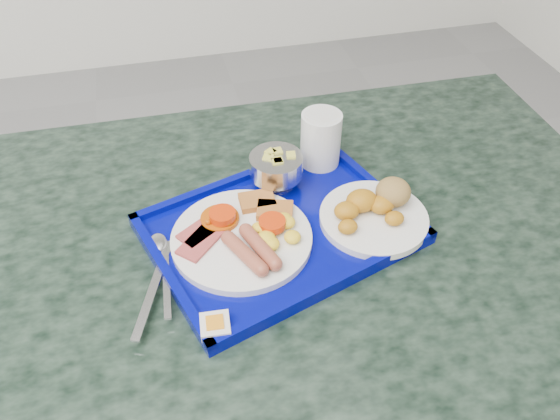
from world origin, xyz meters
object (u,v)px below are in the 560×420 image
Objects in this scene: fruit_bowl at (276,166)px; juice_cup at (321,138)px; bread_plate at (375,210)px; main_plate at (247,234)px; tray at (280,230)px; table at (283,308)px.

juice_cup is at bearing 26.30° from fruit_bowl.
bread_plate is 1.75× the size of juice_cup.
fruit_bowl is at bearing 57.04° from main_plate.
bread_plate is at bearing -5.20° from tray.
main_plate is at bearing -122.96° from fruit_bowl.
juice_cup is at bearing 53.44° from tray.
main_plate is at bearing -167.43° from tray.
tray is at bearing 141.45° from table.
bread_plate reaches higher than tray.
fruit_bowl reaches higher than bread_plate.
table is 0.33m from juice_cup.
tray is 5.15× the size of fruit_bowl.
table is 0.23m from main_plate.
juice_cup is at bearing 44.12° from main_plate.
table is 0.20m from tray.
table is 2.59× the size of tray.
bread_plate is (0.15, -0.01, 0.23)m from table.
bread_plate is 0.18m from juice_cup.
bread_plate is at bearing -41.51° from fruit_bowl.
tray is at bearing -126.56° from juice_cup.
table is 6.95× the size of bread_plate.
bread_plate is at bearing -0.39° from main_plate.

